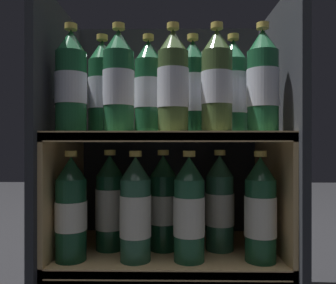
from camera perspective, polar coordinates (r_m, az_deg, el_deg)
The scene contains 21 objects.
fridge_back_wall at distance 1.09m, azimuth 0.17°, elevation -2.40°, with size 0.63×0.02×0.84m, color #23262B.
fridge_side_left at distance 0.96m, azimuth -18.45°, elevation -2.73°, with size 0.02×0.38×0.84m, color #23262B.
fridge_side_right at distance 0.95m, azimuth 18.70°, elevation -2.75°, with size 0.02×0.38×0.84m, color #23262B.
shelf_lower at distance 0.95m, azimuth 0.04°, elevation -19.78°, with size 0.59×0.34×0.18m.
shelf_upper at distance 0.90m, azimuth 0.04°, elevation -6.77°, with size 0.59×0.34×0.49m.
bottle_upper_front_0 at distance 0.85m, azimuth -16.54°, elevation 9.75°, with size 0.08×0.08×0.27m.
bottle_upper_front_1 at distance 0.83m, azimuth -8.60°, elevation 10.04°, with size 0.08×0.08×0.27m.
bottle_upper_front_2 at distance 0.82m, azimuth 0.88°, elevation 10.15°, with size 0.08×0.08×0.27m.
bottle_upper_front_3 at distance 0.82m, azimuth 8.51°, elevation 10.10°, with size 0.08×0.08×0.27m.
bottle_upper_front_4 at distance 0.85m, azimuth 16.17°, elevation 9.80°, with size 0.08×0.08×0.27m.
bottle_upper_back_0 at distance 0.92m, azimuth -11.38°, elevation 9.02°, with size 0.08×0.08×0.27m.
bottle_upper_back_1 at distance 0.90m, azimuth -3.44°, elevation 9.21°, with size 0.08×0.08×0.27m.
bottle_upper_back_2 at distance 0.90m, azimuth 4.34°, elevation 9.17°, with size 0.08×0.08×0.27m.
bottle_upper_back_3 at distance 0.92m, azimuth 11.30°, elevation 9.01°, with size 0.08×0.08×0.27m.
bottle_lower_front_0 at distance 0.86m, azimuth -16.52°, elevation -11.31°, with size 0.08×0.08×0.27m.
bottle_lower_front_1 at distance 0.83m, azimuth -5.69°, elevation -11.84°, with size 0.08×0.08×0.27m.
bottle_lower_front_2 at distance 0.82m, azimuth 3.70°, elevation -11.89°, with size 0.08×0.08×0.27m.
bottle_lower_front_3 at distance 0.85m, azimuth 15.80°, elevation -11.51°, with size 0.08×0.08×0.27m.
bottle_lower_back_0 at distance 0.92m, azimuth -10.09°, elevation -10.62°, with size 0.08×0.08×0.27m.
bottle_lower_back_1 at distance 0.91m, azimuth -0.83°, elevation -10.73°, with size 0.08×0.08×0.27m.
bottle_lower_back_2 at distance 0.91m, azimuth 8.99°, elevation -10.65°, with size 0.08×0.08×0.27m.
Camera 1 is at (0.01, -0.73, 0.46)m, focal length 35.00 mm.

